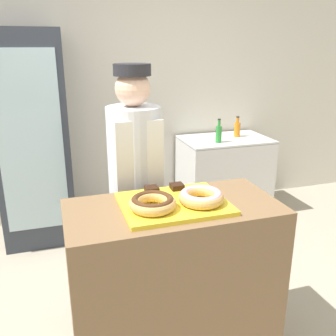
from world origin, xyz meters
The scene contains 12 objects.
wall_back centered at (0.00, 2.13, 1.35)m, with size 8.00×0.06×2.70m.
display_counter centered at (0.00, 0.00, 0.48)m, with size 1.14×0.56×0.95m.
serving_tray centered at (0.00, 0.00, 0.97)m, with size 0.56×0.45×0.02m.
donut_chocolate_glaze centered at (-0.13, -0.06, 1.01)m, with size 0.24×0.24×0.07m.
donut_light_glaze centered at (0.13, -0.06, 1.01)m, with size 0.24×0.24×0.07m.
brownie_back_left centered at (-0.08, 0.17, 0.99)m, with size 0.07×0.07×0.03m.
brownie_back_right centered at (0.08, 0.17, 0.99)m, with size 0.07×0.07×0.03m.
baker_person centered at (-0.09, 0.53, 0.88)m, with size 0.34×0.34×1.66m.
beverage_fridge centered at (-0.75, 1.76, 0.95)m, with size 0.62×0.62×1.90m.
chest_freezer centered at (1.17, 1.77, 0.42)m, with size 0.92×0.60×0.82m.
bottle_orange centered at (1.33, 1.81, 0.91)m, with size 0.07×0.07×0.22m.
bottle_green centered at (1.03, 1.63, 0.92)m, with size 0.06×0.06×0.24m.
Camera 1 is at (-0.58, -1.73, 1.76)m, focal length 40.00 mm.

